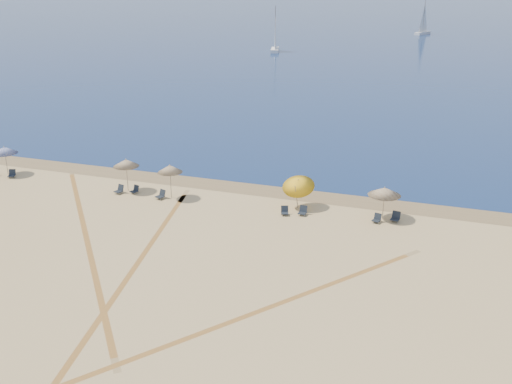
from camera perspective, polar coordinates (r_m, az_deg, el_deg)
ground at (r=26.76m, az=-14.57°, el=-17.04°), size 160.00×160.00×0.00m
ocean at (r=243.16m, az=16.39°, el=15.92°), size 500.00×500.00×0.00m
wet_sand at (r=46.07m, az=1.60°, el=0.14°), size 500.00×500.00×0.00m
umbrella_0 at (r=53.42m, az=-23.09°, el=3.73°), size 2.10×2.10×2.45m
umbrella_1 at (r=46.38m, az=-12.42°, el=2.76°), size 1.97×1.97×2.62m
umbrella_2 at (r=44.32m, az=-8.30°, el=2.24°), size 1.85×1.85×2.65m
umbrella_3 at (r=42.24m, az=4.09°, el=0.81°), size 2.32×2.34×2.59m
umbrella_4 at (r=41.18m, az=12.29°, el=0.05°), size 2.25×2.25×2.31m
chair_1 at (r=53.00m, az=-22.48°, el=1.62°), size 0.74×0.79×0.65m
chair_2 at (r=46.63m, az=-13.02°, el=0.23°), size 0.70×0.77×0.66m
chair_3 at (r=46.40m, az=-11.58°, el=0.21°), size 0.67×0.73×0.62m
chair_4 at (r=44.93m, az=-9.14°, el=-0.27°), size 0.75×0.81×0.67m
chair_5 at (r=41.49m, az=2.78°, el=-1.84°), size 0.67×0.73×0.61m
chair_6 at (r=41.56m, az=4.53°, el=-1.83°), size 0.56×0.65×0.64m
chair_7 at (r=41.04m, az=11.58°, el=-2.53°), size 0.64×0.70×0.61m
chair_8 at (r=41.47m, az=13.31°, el=-2.37°), size 0.67×0.74×0.68m
sailboat_0 at (r=172.26m, az=15.84°, el=15.36°), size 3.98×6.49×9.47m
sailboat_1 at (r=129.47m, az=1.87°, el=14.62°), size 3.14×6.48×9.35m
tire_tracks at (r=33.98m, az=-11.46°, el=-8.08°), size 51.70×46.95×0.00m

